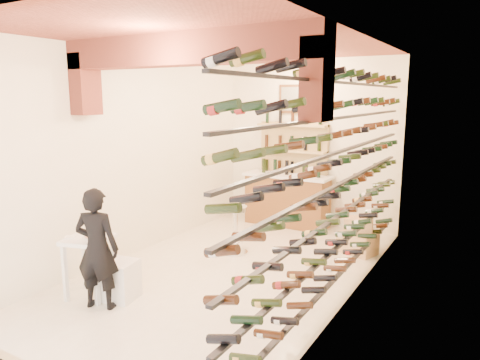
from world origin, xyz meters
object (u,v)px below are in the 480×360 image
(tasting_table, at_px, (89,248))
(crate_lower, at_px, (358,243))
(wine_rack, at_px, (336,175))
(chrome_barstool, at_px, (235,226))
(white_stool, at_px, (120,280))
(person, at_px, (97,249))
(back_counter, at_px, (287,198))

(tasting_table, bearing_deg, crate_lower, 36.49)
(wine_rack, relative_size, chrome_barstool, 7.32)
(white_stool, relative_size, person, 0.33)
(back_counter, distance_m, chrome_barstool, 1.94)
(person, bearing_deg, crate_lower, -140.48)
(back_counter, relative_size, crate_lower, 3.04)
(tasting_table, relative_size, chrome_barstool, 1.20)
(back_counter, relative_size, person, 1.16)
(tasting_table, xyz_separation_m, white_stool, (0.38, 0.12, -0.39))
(tasting_table, relative_size, person, 0.64)
(tasting_table, bearing_deg, wine_rack, 14.28)
(person, relative_size, crate_lower, 2.62)
(back_counter, xyz_separation_m, chrome_barstool, (-0.03, -1.94, -0.08))
(tasting_table, xyz_separation_m, crate_lower, (2.47, 3.28, -0.46))
(back_counter, height_order, white_stool, back_counter)
(white_stool, bearing_deg, tasting_table, -162.04)
(chrome_barstool, bearing_deg, tasting_table, -108.59)
(wine_rack, xyz_separation_m, crate_lower, (-0.16, 1.71, -1.38))
(back_counter, xyz_separation_m, person, (-0.46, -4.38, 0.20))
(person, distance_m, chrome_barstool, 2.50)
(back_counter, height_order, crate_lower, back_counter)
(tasting_table, xyz_separation_m, chrome_barstool, (0.77, 2.28, -0.18))
(wine_rack, relative_size, crate_lower, 10.20)
(back_counter, distance_m, tasting_table, 4.29)
(tasting_table, height_order, crate_lower, tasting_table)
(wine_rack, distance_m, tasting_table, 3.19)
(chrome_barstool, xyz_separation_m, crate_lower, (1.70, 1.00, -0.28))
(back_counter, height_order, person, person)
(white_stool, relative_size, crate_lower, 0.87)
(tasting_table, height_order, person, person)
(tasting_table, bearing_deg, white_stool, 1.41)
(person, bearing_deg, chrome_barstool, -118.80)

